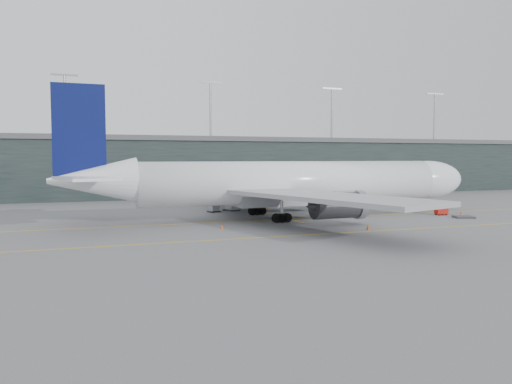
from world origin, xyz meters
name	(u,v)px	position (x,y,z in m)	size (l,w,h in m)	color
ground	(253,217)	(0.00, 0.00, 0.00)	(320.00, 320.00, 0.00)	#5D5C62
taxiline_a	(261,220)	(0.00, -4.00, 0.01)	(160.00, 0.25, 0.02)	gold
taxiline_b	(304,235)	(0.00, -20.00, 0.01)	(160.00, 0.25, 0.02)	gold
taxiline_lead_main	(244,205)	(5.00, 20.00, 0.01)	(0.25, 60.00, 0.02)	gold
terminal	(184,166)	(0.00, 58.00, 7.62)	(240.00, 36.00, 29.00)	black
main_aircraft	(291,183)	(5.84, -2.20, 5.72)	(72.49, 68.29, 20.37)	white
jet_bridge	(295,181)	(17.86, 22.92, 4.78)	(10.36, 44.24, 6.39)	#27272B
gse_cart	(441,211)	(32.02, -7.47, 0.76)	(2.15, 1.52, 1.36)	red
baggage_dolly	(464,217)	(32.66, -12.16, 0.18)	(3.06, 2.45, 0.31)	#37383D
uld_a	(214,207)	(-4.14, 9.93, 1.00)	(2.56, 2.32, 1.91)	#37373C
uld_b	(227,206)	(-0.97, 12.12, 0.89)	(2.29, 2.09, 1.70)	#37373C
uld_c	(233,206)	(-0.27, 10.54, 1.00)	(2.52, 2.25, 1.91)	#37373C
cone_nose	(461,212)	(36.08, -7.77, 0.33)	(0.42, 0.42, 0.66)	#F5480D
cone_wing_stbd	(368,227)	(10.28, -18.78, 0.38)	(0.48, 0.48, 0.76)	#D0460B
cone_wing_port	(267,207)	(7.15, 12.49, 0.37)	(0.46, 0.46, 0.74)	#DE500C
cone_tail	(222,227)	(-8.48, -11.13, 0.33)	(0.41, 0.41, 0.65)	#E24D0C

